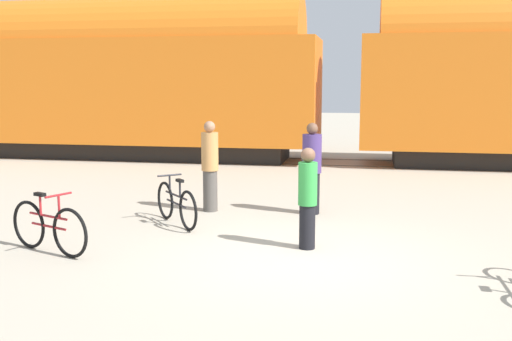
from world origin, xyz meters
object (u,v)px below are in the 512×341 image
Objects in this scene: bicycle_maroon at (49,227)px; person_in_purple at (312,169)px; bicycle_black at (176,204)px; person_in_green at (308,198)px; freight_train at (340,74)px; person_in_tan at (210,166)px.

bicycle_maroon is 0.90× the size of person_in_purple.
person_in_green is at bearing -24.32° from bicycle_black.
freight_train is at bearing 71.07° from bicycle_maroon.
bicycle_maroon is 4.97m from person_in_purple.
person_in_tan is (-2.12, -7.60, -1.85)m from freight_train.
person_in_green reaches higher than bicycle_black.
bicycle_maroon is 1.02× the size of person_in_green.
person_in_tan is (1.61, 3.27, 0.51)m from bicycle_maroon.
freight_train is at bearing -69.88° from person_in_tan.
freight_train reaches higher than person_in_purple.
bicycle_black is (-2.42, -8.81, -2.37)m from freight_train.
bicycle_maroon is at bearing -9.61° from person_in_green.
person_in_purple is at bearing -140.58° from person_in_tan.
person_in_tan is (0.30, 1.20, 0.53)m from bicycle_black.
freight_train is at bearing -15.12° from person_in_purple.
freight_train is 20.29× the size of bicycle_black.
person_in_tan reaches higher than person_in_purple.
person_in_purple is at bearing -109.83° from person_in_green.
person_in_purple is at bearing 30.24° from bicycle_black.
person_in_purple is (-0.14, -7.47, -1.86)m from freight_train.
person_in_green is at bearing 168.62° from person_in_tan.
person_in_tan is at bearing 79.65° from person_in_purple.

